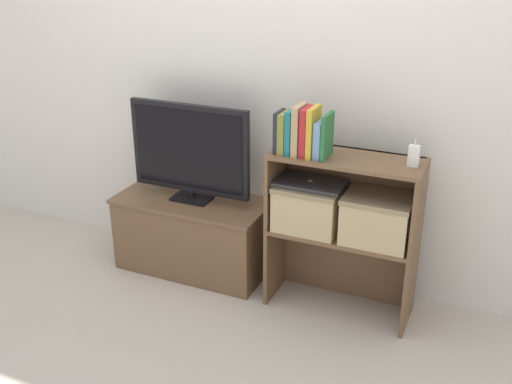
% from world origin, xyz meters
% --- Properties ---
extents(ground_plane, '(16.00, 16.00, 0.00)m').
position_xyz_m(ground_plane, '(0.00, 0.00, 0.00)').
color(ground_plane, '#BCB2A3').
extents(wall_back, '(10.00, 0.05, 2.40)m').
position_xyz_m(wall_back, '(0.00, 0.43, 1.20)').
color(wall_back, silver).
rests_on(wall_back, ground_plane).
extents(tv_stand, '(0.88, 0.42, 0.44)m').
position_xyz_m(tv_stand, '(-0.42, 0.20, 0.22)').
color(tv_stand, brown).
rests_on(tv_stand, ground_plane).
extents(tv, '(0.71, 0.14, 0.56)m').
position_xyz_m(tv, '(-0.42, 0.20, 0.74)').
color(tv, black).
rests_on(tv, tv_stand).
extents(bookshelf_lower_tier, '(0.74, 0.30, 0.44)m').
position_xyz_m(bookshelf_lower_tier, '(0.48, 0.21, 0.28)').
color(bookshelf_lower_tier, brown).
rests_on(bookshelf_lower_tier, ground_plane).
extents(bookshelf_upper_tier, '(0.74, 0.30, 0.41)m').
position_xyz_m(bookshelf_upper_tier, '(0.48, 0.20, 0.70)').
color(bookshelf_upper_tier, brown).
rests_on(bookshelf_upper_tier, bookshelf_lower_tier).
extents(book_charcoal, '(0.02, 0.12, 0.20)m').
position_xyz_m(book_charcoal, '(0.15, 0.10, 0.95)').
color(book_charcoal, '#232328').
rests_on(book_charcoal, bookshelf_upper_tier).
extents(book_olive, '(0.03, 0.14, 0.20)m').
position_xyz_m(book_olive, '(0.18, 0.10, 0.95)').
color(book_olive, olive).
rests_on(book_olive, bookshelf_upper_tier).
extents(book_teal, '(0.03, 0.13, 0.22)m').
position_xyz_m(book_teal, '(0.21, 0.10, 0.95)').
color(book_teal, '#1E7075').
rests_on(book_teal, bookshelf_upper_tier).
extents(book_tan, '(0.03, 0.14, 0.24)m').
position_xyz_m(book_tan, '(0.25, 0.10, 0.97)').
color(book_tan, tan).
rests_on(book_tan, bookshelf_upper_tier).
extents(book_crimson, '(0.03, 0.13, 0.23)m').
position_xyz_m(book_crimson, '(0.29, 0.10, 0.96)').
color(book_crimson, '#B22328').
rests_on(book_crimson, bookshelf_upper_tier).
extents(book_mustard, '(0.03, 0.15, 0.24)m').
position_xyz_m(book_mustard, '(0.32, 0.10, 0.97)').
color(book_mustard, gold).
rests_on(book_mustard, bookshelf_upper_tier).
extents(book_skyblue, '(0.04, 0.12, 0.18)m').
position_xyz_m(book_skyblue, '(0.36, 0.10, 0.93)').
color(book_skyblue, '#709ECC').
rests_on(book_skyblue, bookshelf_upper_tier).
extents(book_forest, '(0.02, 0.15, 0.22)m').
position_xyz_m(book_forest, '(0.39, 0.10, 0.95)').
color(book_forest, '#286638').
rests_on(book_forest, bookshelf_upper_tier).
extents(baby_monitor, '(0.05, 0.04, 0.13)m').
position_xyz_m(baby_monitor, '(0.79, 0.15, 0.90)').
color(baby_monitor, white).
rests_on(baby_monitor, bookshelf_upper_tier).
extents(storage_basket_left, '(0.33, 0.27, 0.24)m').
position_xyz_m(storage_basket_left, '(0.30, 0.14, 0.57)').
color(storage_basket_left, tan).
rests_on(storage_basket_left, bookshelf_lower_tier).
extents(storage_basket_right, '(0.33, 0.27, 0.24)m').
position_xyz_m(storage_basket_right, '(0.65, 0.14, 0.57)').
color(storage_basket_right, tan).
rests_on(storage_basket_right, bookshelf_lower_tier).
extents(laptop, '(0.35, 0.22, 0.02)m').
position_xyz_m(laptop, '(0.30, 0.14, 0.69)').
color(laptop, '#2D2D33').
rests_on(laptop, storage_basket_left).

